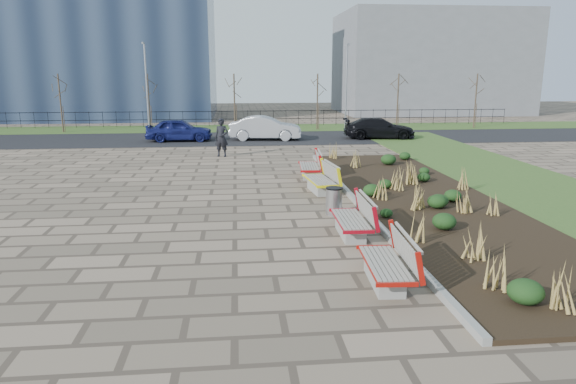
{
  "coord_description": "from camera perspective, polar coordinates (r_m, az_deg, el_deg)",
  "views": [
    {
      "loc": [
        0.11,
        -10.88,
        4.18
      ],
      "look_at": [
        1.5,
        3.0,
        0.9
      ],
      "focal_mm": 32.0,
      "sensor_mm": 36.0,
      "label": 1
    }
  ],
  "objects": [
    {
      "name": "litter_bin",
      "position": [
        15.34,
        5.12,
        -1.06
      ],
      "size": [
        0.48,
        0.48,
        0.81
      ],
      "primitive_type": "cylinder",
      "color": "#B2B2B7",
      "rests_on": "ground"
    },
    {
      "name": "lamp_west",
      "position": [
        37.4,
        -15.41,
        11.03
      ],
      "size": [
        0.24,
        0.6,
        6.0
      ],
      "primitive_type": null,
      "color": "gray",
      "rests_on": "grass_verge_far"
    },
    {
      "name": "tree_d",
      "position": [
        37.9,
        3.28,
        9.98
      ],
      "size": [
        1.4,
        1.4,
        4.0
      ],
      "primitive_type": null,
      "color": "#4C3D2D",
      "rests_on": "grass_verge_far"
    },
    {
      "name": "bench_a",
      "position": [
        10.53,
        10.68,
        -7.47
      ],
      "size": [
        1.02,
        2.15,
        1.0
      ],
      "primitive_type": null,
      "rotation": [
        0.0,
        0.0,
        -0.06
      ],
      "color": "#AB130B",
      "rests_on": "ground"
    },
    {
      "name": "railing_fence",
      "position": [
        40.53,
        -5.91,
        8.16
      ],
      "size": [
        44.0,
        0.1,
        1.2
      ],
      "primitive_type": null,
      "color": "black",
      "rests_on": "grass_verge_far"
    },
    {
      "name": "planting_bed",
      "position": [
        17.52,
        14.98,
        -0.86
      ],
      "size": [
        4.5,
        18.0,
        0.1
      ],
      "primitive_type": "cube",
      "color": "black",
      "rests_on": "ground"
    },
    {
      "name": "lamp_east",
      "position": [
        37.73,
        6.48,
        11.42
      ],
      "size": [
        0.24,
        0.6,
        6.0
      ],
      "primitive_type": null,
      "color": "gray",
      "rests_on": "grass_verge_far"
    },
    {
      "name": "planting_curb",
      "position": [
        16.84,
        7.54,
        -0.99
      ],
      "size": [
        0.16,
        18.0,
        0.15
      ],
      "primitive_type": "cube",
      "color": "gray",
      "rests_on": "ground"
    },
    {
      "name": "tree_b",
      "position": [
        37.94,
        -15.2,
        9.55
      ],
      "size": [
        1.4,
        1.4,
        4.0
      ],
      "primitive_type": null,
      "color": "#4C3D2D",
      "rests_on": "grass_verge_far"
    },
    {
      "name": "tree_c",
      "position": [
        37.44,
        -5.97,
        9.89
      ],
      "size": [
        1.4,
        1.4,
        4.0
      ],
      "primitive_type": null,
      "color": "#4C3D2D",
      "rests_on": "grass_verge_far"
    },
    {
      "name": "tree_a",
      "position": [
        39.35,
        -23.95,
        9.0
      ],
      "size": [
        1.4,
        1.4,
        4.0
      ],
      "primitive_type": null,
      "color": "#4C3D2D",
      "rests_on": "grass_verge_far"
    },
    {
      "name": "road",
      "position": [
        33.14,
        -5.9,
        5.94
      ],
      "size": [
        80.0,
        7.0,
        0.02
      ],
      "primitive_type": "cube",
      "color": "black",
      "rests_on": "ground"
    },
    {
      "name": "tree_e",
      "position": [
        39.28,
        12.09,
        9.83
      ],
      "size": [
        1.4,
        1.4,
        4.0
      ],
      "primitive_type": null,
      "color": "#4C3D2D",
      "rests_on": "grass_verge_far"
    },
    {
      "name": "bench_d",
      "position": [
        20.84,
        2.35,
        3.05
      ],
      "size": [
        1.06,
        2.16,
        1.0
      ],
      "primitive_type": null,
      "rotation": [
        0.0,
        0.0,
        -0.08
      ],
      "color": "red",
      "rests_on": "ground"
    },
    {
      "name": "pedestrian",
      "position": [
        26.02,
        -7.4,
        6.02
      ],
      "size": [
        0.8,
        0.63,
        1.92
      ],
      "primitive_type": "imported",
      "rotation": [
        0.0,
        0.0,
        -0.27
      ],
      "color": "black",
      "rests_on": "ground"
    },
    {
      "name": "car_blue",
      "position": [
        32.3,
        -12.0,
        6.77
      ],
      "size": [
        4.01,
        1.64,
        1.36
      ],
      "primitive_type": "imported",
      "rotation": [
        0.0,
        0.0,
        1.58
      ],
      "color": "navy",
      "rests_on": "road"
    },
    {
      "name": "tree_f",
      "position": [
        41.5,
        20.11,
        9.49
      ],
      "size": [
        1.4,
        1.4,
        4.0
      ],
      "primitive_type": null,
      "color": "#4C3D2D",
      "rests_on": "grass_verge_far"
    },
    {
      "name": "grass_verge_near",
      "position": [
        19.7,
        28.02,
        -0.53
      ],
      "size": [
        5.0,
        38.0,
        0.04
      ],
      "primitive_type": "cube",
      "color": "#33511E",
      "rests_on": "ground"
    },
    {
      "name": "car_silver",
      "position": [
        32.21,
        -2.52,
        7.11
      ],
      "size": [
        4.6,
        2.07,
        1.47
      ],
      "primitive_type": "imported",
      "rotation": [
        0.0,
        0.0,
        1.45
      ],
      "color": "#9FA0A6",
      "rests_on": "road"
    },
    {
      "name": "building_grey",
      "position": [
        56.5,
        15.33,
        13.62
      ],
      "size": [
        18.0,
        12.0,
        10.0
      ],
      "primitive_type": "cube",
      "color": "slate",
      "rests_on": "ground"
    },
    {
      "name": "ground",
      "position": [
        11.66,
        -5.93,
        -7.86
      ],
      "size": [
        120.0,
        120.0,
        0.0
      ],
      "primitive_type": "plane",
      "color": "#826D59",
      "rests_on": "ground"
    },
    {
      "name": "bench_c",
      "position": [
        18.2,
        3.54,
        1.55
      ],
      "size": [
        1.12,
        2.18,
        1.0
      ],
      "primitive_type": null,
      "rotation": [
        0.0,
        0.0,
        0.11
      ],
      "color": "#FFED0D",
      "rests_on": "ground"
    },
    {
      "name": "grass_verge_far",
      "position": [
        39.1,
        -5.89,
        7.06
      ],
      "size": [
        80.0,
        5.0,
        0.04
      ],
      "primitive_type": "cube",
      "color": "#33511E",
      "rests_on": "ground"
    },
    {
      "name": "car_black",
      "position": [
        33.36,
        10.07,
        7.0
      ],
      "size": [
        4.67,
        2.32,
        1.3
      ],
      "primitive_type": "imported",
      "rotation": [
        0.0,
        0.0,
        1.46
      ],
      "color": "black",
      "rests_on": "road"
    },
    {
      "name": "bench_b",
      "position": [
        13.42,
        6.95,
        -2.79
      ],
      "size": [
        0.94,
        2.12,
        1.0
      ],
      "primitive_type": null,
      "rotation": [
        0.0,
        0.0,
        -0.02
      ],
      "color": "#AA0B1A",
      "rests_on": "ground"
    }
  ]
}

